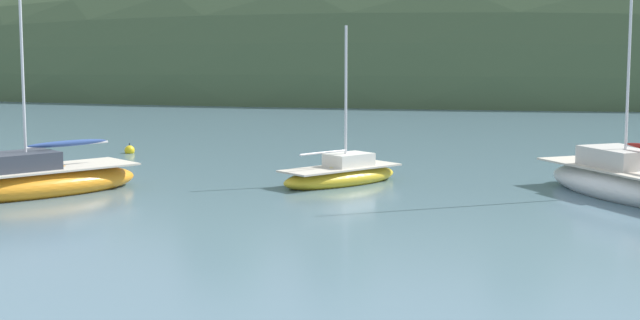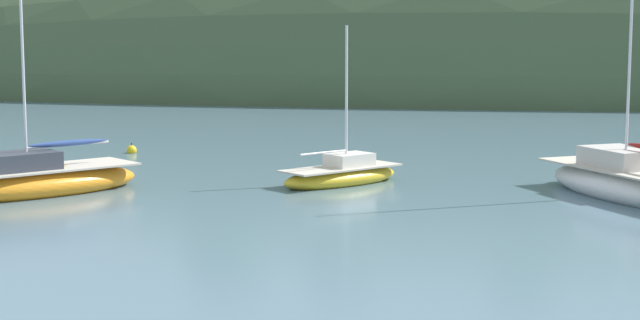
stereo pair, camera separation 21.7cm
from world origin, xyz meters
The scene contains 4 objects.
sailboat_white_near centered at (0.46, 22.90, 0.31)m, with size 4.58×4.63×5.64m.
sailboat_red_portside centered at (-9.26, 19.67, 0.43)m, with size 6.59×6.77×9.39m.
sailboat_blue_center centered at (9.87, 20.91, 0.46)m, with size 5.86×8.08×10.72m.
mooring_buoy_channel centered at (-9.36, 30.75, 0.12)m, with size 0.44×0.44×0.54m.
Camera 2 is at (3.33, -11.64, 5.31)m, focal length 56.69 mm.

